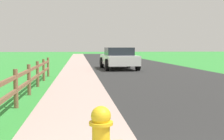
{
  "coord_description": "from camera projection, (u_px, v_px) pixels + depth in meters",
  "views": [
    {
      "loc": [
        -0.92,
        -1.58,
        1.49
      ],
      "look_at": [
        0.09,
        7.29,
        0.78
      ],
      "focal_mm": 47.17,
      "sensor_mm": 36.0,
      "label": 1
    }
  ],
  "objects": [
    {
      "name": "fire_hydrant",
      "position": [
        101.0,
        140.0,
        3.38
      ],
      "size": [
        0.51,
        0.43,
        0.82
      ],
      "color": "yellow",
      "rests_on": "ground"
    },
    {
      "name": "parked_suv_white",
      "position": [
        119.0,
        58.0,
        19.63
      ],
      "size": [
        2.32,
        4.51,
        1.44
      ],
      "color": "white",
      "rests_on": "ground"
    },
    {
      "name": "curb_concrete",
      "position": [
        57.0,
        62.0,
        28.19
      ],
      "size": [
        6.0,
        66.0,
        0.01
      ],
      "primitive_type": "cube",
      "color": "#B99C92",
      "rests_on": "ground"
    },
    {
      "name": "road_asphalt",
      "position": [
        124.0,
        62.0,
        28.92
      ],
      "size": [
        7.0,
        66.0,
        0.01
      ],
      "primitive_type": "cube",
      "color": "#292929",
      "rests_on": "ground"
    },
    {
      "name": "ground_plane",
      "position": [
        89.0,
        63.0,
        26.55
      ],
      "size": [
        120.0,
        120.0,
        0.0
      ],
      "primitive_type": "plane",
      "color": "green"
    },
    {
      "name": "grass_verge",
      "position": [
        41.0,
        62.0,
        28.02
      ],
      "size": [
        5.0,
        66.0,
        0.0
      ],
      "primitive_type": "cube",
      "color": "green",
      "rests_on": "ground"
    },
    {
      "name": "rail_fence",
      "position": [
        23.0,
        81.0,
        8.04
      ],
      "size": [
        0.11,
        13.5,
        0.96
      ],
      "color": "brown",
      "rests_on": "ground"
    }
  ]
}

